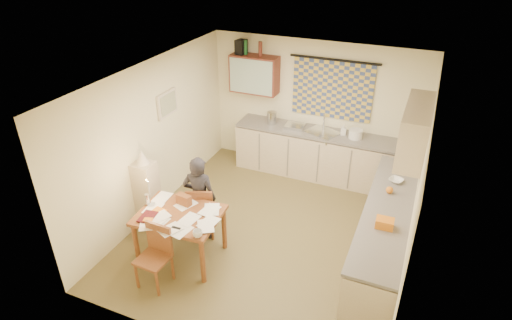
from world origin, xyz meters
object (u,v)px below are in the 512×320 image
at_px(chair_far, 202,219).
at_px(counter_right, 384,235).
at_px(dining_table, 181,235).
at_px(shelf_stand, 147,194).
at_px(counter_back, 322,155).
at_px(person, 200,198).
at_px(stove, 373,279).

bearing_deg(chair_far, counter_right, 168.28).
distance_m(dining_table, shelf_stand, 1.02).
height_order(counter_back, dining_table, counter_back).
bearing_deg(person, dining_table, 77.40).
bearing_deg(stove, counter_right, 90.00).
bearing_deg(shelf_stand, counter_right, 8.99).
bearing_deg(person, stove, 160.76).
bearing_deg(counter_right, person, -169.40).
height_order(dining_table, chair_far, chair_far).
bearing_deg(shelf_stand, chair_far, 6.93).
relative_size(counter_back, shelf_stand, 2.97).
xyz_separation_m(dining_table, person, (0.02, 0.53, 0.31)).
xyz_separation_m(counter_back, shelf_stand, (-2.13, -2.51, 0.10)).
distance_m(counter_right, chair_far, 2.69).
bearing_deg(dining_table, counter_right, 17.06).
distance_m(counter_right, person, 2.69).
relative_size(counter_back, chair_far, 3.78).
bearing_deg(counter_right, stove, -90.00).
bearing_deg(counter_right, counter_back, 125.99).
xyz_separation_m(stove, chair_far, (-2.64, 0.44, -0.17)).
bearing_deg(shelf_stand, counter_back, 49.68).
bearing_deg(chair_far, person, 77.05).
relative_size(chair_far, shelf_stand, 0.79).
relative_size(dining_table, shelf_stand, 1.07).
relative_size(counter_back, dining_table, 2.78).
bearing_deg(stove, dining_table, -177.06).
relative_size(stove, person, 0.64).
relative_size(dining_table, chair_far, 1.36).
distance_m(counter_back, dining_table, 3.22).
relative_size(counter_right, person, 2.15).
relative_size(counter_right, shelf_stand, 2.66).
xyz_separation_m(counter_right, person, (-2.64, -0.49, 0.23)).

